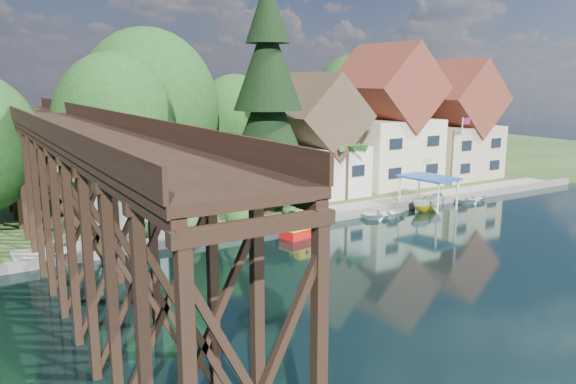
% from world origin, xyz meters
% --- Properties ---
extents(ground, '(140.00, 140.00, 0.00)m').
position_xyz_m(ground, '(0.00, 0.00, 0.00)').
color(ground, black).
rests_on(ground, ground).
extents(bank, '(140.00, 52.00, 0.50)m').
position_xyz_m(bank, '(0.00, 34.00, 0.25)').
color(bank, '#26461C').
rests_on(bank, ground).
extents(seawall, '(60.00, 0.40, 0.62)m').
position_xyz_m(seawall, '(4.00, 8.00, 0.31)').
color(seawall, slate).
rests_on(seawall, ground).
extents(promenade, '(50.00, 2.60, 0.06)m').
position_xyz_m(promenade, '(6.00, 9.30, 0.53)').
color(promenade, gray).
rests_on(promenade, bank).
extents(trestle_bridge, '(4.12, 44.18, 9.30)m').
position_xyz_m(trestle_bridge, '(-16.00, 5.17, 5.35)').
color(trestle_bridge, black).
rests_on(trestle_bridge, ground).
extents(house_left, '(7.64, 8.64, 11.02)m').
position_xyz_m(house_left, '(7.00, 16.00, 5.14)').
color(house_left, white).
rests_on(house_left, bank).
extents(house_center, '(8.65, 9.18, 13.89)m').
position_xyz_m(house_center, '(16.00, 16.50, 6.42)').
color(house_center, beige).
rests_on(house_center, bank).
extents(house_right, '(8.15, 8.64, 12.45)m').
position_xyz_m(house_right, '(25.00, 16.00, 5.78)').
color(house_right, '#C0B089').
rests_on(house_right, bank).
extents(shed, '(5.09, 5.40, 7.85)m').
position_xyz_m(shed, '(-11.00, 14.50, 3.83)').
color(shed, white).
rests_on(shed, bank).
extents(bg_trees, '(49.90, 13.30, 10.57)m').
position_xyz_m(bg_trees, '(1.00, 21.25, 7.29)').
color(bg_trees, '#382314').
rests_on(bg_trees, bank).
extents(shrubs, '(15.76, 2.47, 1.70)m').
position_xyz_m(shrubs, '(-4.60, 9.26, 1.23)').
color(shrubs, '#1A3B15').
rests_on(shrubs, bank).
extents(conifer, '(7.33, 7.33, 18.06)m').
position_xyz_m(conifer, '(-0.15, 11.67, 9.19)').
color(conifer, '#382314').
rests_on(conifer, bank).
extents(palm_tree, '(4.38, 4.38, 5.10)m').
position_xyz_m(palm_tree, '(7.90, 12.14, 4.95)').
color(palm_tree, '#382314').
rests_on(palm_tree, bank).
extents(flagpole, '(1.08, 0.11, 6.87)m').
position_xyz_m(flagpole, '(20.23, 10.30, 4.71)').
color(flagpole, white).
rests_on(flagpole, bank).
extents(tugboat, '(3.02, 2.04, 2.01)m').
position_xyz_m(tugboat, '(-0.96, 5.68, 0.60)').
color(tugboat, red).
rests_on(tugboat, ground).
extents(boat_white_a, '(4.29, 3.41, 0.80)m').
position_xyz_m(boat_white_a, '(7.91, 6.92, 0.40)').
color(boat_white_a, white).
rests_on(boat_white_a, ground).
extents(boat_canopy, '(3.78, 4.85, 2.91)m').
position_xyz_m(boat_canopy, '(12.54, 6.87, 1.25)').
color(boat_canopy, silver).
rests_on(boat_canopy, ground).
extents(boat_yellow, '(3.17, 2.84, 1.49)m').
position_xyz_m(boat_yellow, '(12.15, 6.65, 0.74)').
color(boat_yellow, gold).
rests_on(boat_yellow, ground).
extents(boat_white_b, '(3.70, 2.67, 0.76)m').
position_xyz_m(boat_white_b, '(18.51, 7.16, 0.38)').
color(boat_white_b, silver).
rests_on(boat_white_b, ground).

